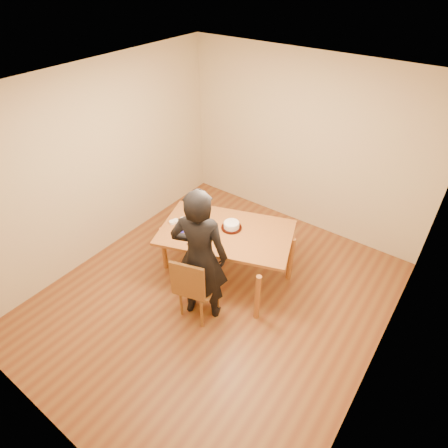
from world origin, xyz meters
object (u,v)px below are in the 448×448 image
Objects in this scene: dining_table at (226,232)px; person at (200,257)px; dining_chair at (199,287)px; cake_plate at (231,228)px; cake at (232,225)px.

dining_table is 0.77m from person.
cake_plate reaches higher than dining_chair.
dining_table is 4.48× the size of dining_chair.
cake is at bearing 0.00° from cake_plate.
dining_chair is at bearing -98.49° from dining_table.
dining_table reaches higher than dining_chair.
dining_chair is 1.39× the size of cake_plate.
dining_table is at bearing -102.16° from cake.
person reaches higher than dining_table.
dining_table is 0.84m from dining_chair.
cake_plate is (-0.13, 0.87, 0.31)m from dining_chair.
cake is (0.02, 0.09, 0.08)m from dining_table.
cake_plate is at bearing 0.00° from cake.
cake_plate is at bearing 81.45° from dining_chair.
dining_table is at bearing 83.87° from dining_chair.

